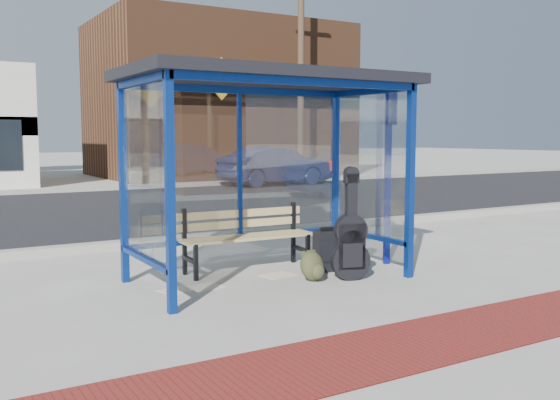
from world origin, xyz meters
TOP-DOWN VIEW (x-y plane):
  - ground at (0.00, 0.00)m, footprint 120.00×120.00m
  - brick_paver_strip at (0.00, -2.60)m, footprint 60.00×1.00m
  - curb_near at (0.00, 2.90)m, footprint 60.00×0.25m
  - street_asphalt at (0.00, 8.00)m, footprint 60.00×10.00m
  - curb_far at (0.00, 13.10)m, footprint 60.00×0.25m
  - far_sidewalk at (0.00, 15.00)m, footprint 60.00×4.00m
  - bus_shelter at (0.00, 0.07)m, footprint 3.30×1.80m
  - storefront_brown at (8.00, 18.49)m, footprint 10.00×7.08m
  - tree_right at (12.50, 22.00)m, footprint 3.60×3.60m
  - utility_pole_east at (9.00, 13.40)m, footprint 1.60×0.24m
  - bench at (0.01, 0.61)m, footprint 1.74×0.48m
  - guitar_bag at (0.82, -0.50)m, footprint 0.48×0.27m
  - suitcase at (0.87, 0.04)m, footprint 0.35×0.25m
  - backpack at (0.40, -0.33)m, footprint 0.33×0.30m
  - sign_post at (1.81, 0.00)m, footprint 0.15×0.30m
  - newspaper_a at (-1.12, 0.07)m, footprint 0.46×0.41m
  - newspaper_b at (-0.80, 0.03)m, footprint 0.43×0.36m
  - newspaper_c at (0.20, 0.13)m, footprint 0.43×0.37m
  - parked_car at (7.22, 12.25)m, footprint 4.09×1.76m
  - fire_hydrant at (10.62, 13.73)m, footprint 0.32×0.22m

SIDE VIEW (x-z plane):
  - ground at x=0.00m, z-range 0.00..0.00m
  - street_asphalt at x=0.00m, z-range 0.00..0.00m
  - newspaper_a at x=-1.12m, z-range 0.00..0.01m
  - newspaper_b at x=-0.80m, z-range 0.00..0.01m
  - newspaper_c at x=0.20m, z-range 0.00..0.01m
  - far_sidewalk at x=0.00m, z-range 0.00..0.01m
  - brick_paver_strip at x=0.00m, z-range 0.00..0.01m
  - curb_near at x=0.00m, z-range 0.00..0.12m
  - curb_far at x=0.00m, z-range 0.00..0.12m
  - backpack at x=0.40m, z-range -0.01..0.35m
  - suitcase at x=0.87m, z-range -0.02..0.54m
  - fire_hydrant at x=10.62m, z-range 0.03..0.76m
  - guitar_bag at x=0.82m, z-range -0.17..1.09m
  - bench at x=0.01m, z-range 0.05..0.87m
  - parked_car at x=7.22m, z-range 0.00..1.31m
  - sign_post at x=1.81m, z-range 0.15..2.64m
  - bus_shelter at x=0.00m, z-range 0.86..3.28m
  - storefront_brown at x=8.00m, z-range 0.00..6.40m
  - utility_pole_east at x=9.00m, z-range 0.11..8.11m
  - tree_right at x=12.50m, z-range 1.94..8.97m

